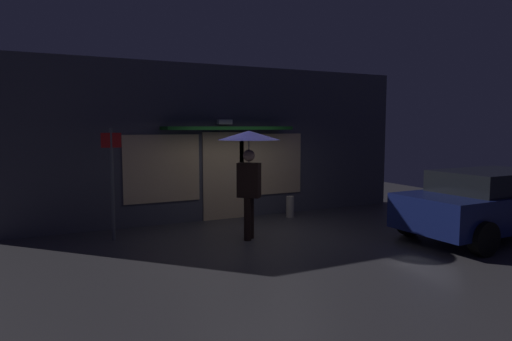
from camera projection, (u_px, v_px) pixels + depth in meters
The scene contains 6 objects.
ground_plane at pixel (263, 238), 9.50m from camera, with size 18.00×18.00×0.00m, color #423F44.
building_facade at pixel (221, 143), 11.40m from camera, with size 10.56×1.00×3.85m.
person_with_umbrella at pixel (249, 152), 9.20m from camera, with size 1.28×1.28×2.25m.
parked_car at pixel (491, 203), 9.52m from camera, with size 4.19×2.04×1.42m.
street_sign_post at pixel (112, 177), 9.19m from camera, with size 0.40×0.07×2.31m.
sidewalk_bollard at pixel (290, 207), 11.65m from camera, with size 0.20×0.20×0.54m, color #B2A899.
Camera 1 is at (-4.28, -8.28, 2.34)m, focal length 31.64 mm.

